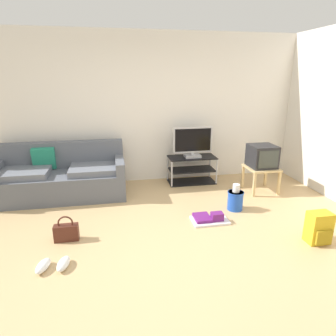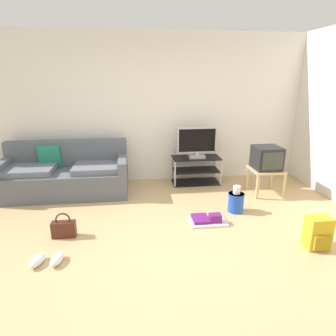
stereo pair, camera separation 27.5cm
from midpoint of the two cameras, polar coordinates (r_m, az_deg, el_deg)
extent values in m
cube|color=tan|center=(3.59, -0.71, -15.30)|extent=(9.00, 9.80, 0.02)
cube|color=silver|center=(5.49, -3.58, 11.33)|extent=(9.00, 0.10, 2.70)
cube|color=#565B66|center=(5.22, -17.83, -2.69)|extent=(2.07, 0.87, 0.42)
cube|color=#565B66|center=(5.42, -17.63, 2.85)|extent=(2.07, 0.20, 0.45)
cube|color=#565B66|center=(5.40, -28.24, 0.19)|extent=(0.14, 0.87, 0.20)
cube|color=#565B66|center=(5.02, -7.29, 0.99)|extent=(0.14, 0.87, 0.20)
cube|color=slate|center=(5.23, -24.35, -0.38)|extent=(0.83, 0.61, 0.10)
cube|color=slate|center=(5.00, -11.81, 0.07)|extent=(0.83, 0.61, 0.10)
cube|color=#238466|center=(5.37, -20.71, 2.15)|extent=(0.36, 0.17, 0.37)
cube|color=black|center=(5.45, 6.95, 2.00)|extent=(0.88, 0.43, 0.02)
cube|color=black|center=(5.52, 6.86, -0.42)|extent=(0.84, 0.42, 0.02)
cube|color=black|center=(5.60, 6.78, -2.77)|extent=(0.88, 0.43, 0.02)
cylinder|color=#B7B7BC|center=(5.25, 2.87, -1.26)|extent=(0.03, 0.03, 0.50)
cylinder|color=#B7B7BC|center=(5.45, 11.70, -0.89)|extent=(0.03, 0.03, 0.50)
cylinder|color=#B7B7BC|center=(5.63, 2.18, 0.05)|extent=(0.03, 0.03, 0.50)
cylinder|color=#B7B7BC|center=(5.82, 10.47, 0.35)|extent=(0.03, 0.03, 0.50)
cube|color=#B2B2B7|center=(5.43, 7.02, 2.29)|extent=(0.29, 0.22, 0.05)
cube|color=#B2B2B7|center=(5.41, 7.03, 2.75)|extent=(0.05, 0.04, 0.04)
cube|color=#B2B2B7|center=(5.36, 7.14, 5.40)|extent=(0.73, 0.04, 0.47)
cube|color=black|center=(5.33, 7.19, 5.35)|extent=(0.67, 0.01, 0.41)
cube|color=tan|center=(5.26, 20.00, -0.32)|extent=(0.51, 0.51, 0.03)
cube|color=tan|center=(5.04, 18.57, -3.57)|extent=(0.04, 0.04, 0.41)
cube|color=tan|center=(5.24, 23.03, -3.25)|extent=(0.04, 0.04, 0.41)
cube|color=tan|center=(5.42, 16.59, -1.90)|extent=(0.04, 0.04, 0.41)
cube|color=tan|center=(5.61, 20.82, -1.67)|extent=(0.04, 0.04, 0.41)
cube|color=#232326|center=(5.22, 20.13, 1.88)|extent=(0.43, 0.42, 0.38)
cube|color=#333833|center=(5.03, 21.21, 1.22)|extent=(0.35, 0.01, 0.30)
cube|color=gold|center=(3.96, 28.99, -10.98)|extent=(0.27, 0.19, 0.39)
cube|color=#A4851A|center=(3.91, 29.76, -12.58)|extent=(0.21, 0.04, 0.17)
cylinder|color=#A4851A|center=(3.99, 27.20, -10.16)|extent=(0.04, 0.04, 0.31)
cylinder|color=#A4851A|center=(4.07, 29.00, -9.88)|extent=(0.04, 0.04, 0.31)
cube|color=#4C2319|center=(3.91, -17.72, -11.34)|extent=(0.29, 0.11, 0.21)
torus|color=#4C2319|center=(3.85, -17.91, -9.59)|extent=(0.18, 0.02, 0.18)
cylinder|color=blue|center=(4.51, 14.81, -6.55)|extent=(0.23, 0.23, 0.29)
cylinder|color=blue|center=(4.46, 14.94, -4.99)|extent=(0.24, 0.24, 0.02)
cylinder|color=white|center=(4.44, 15.00, -4.27)|extent=(0.10, 0.10, 0.14)
ellipsoid|color=white|center=(3.52, -22.02, -16.44)|extent=(0.18, 0.28, 0.09)
ellipsoid|color=white|center=(3.47, -18.65, -16.55)|extent=(0.16, 0.27, 0.09)
cube|color=silver|center=(4.16, 9.69, -10.29)|extent=(0.50, 0.32, 0.03)
cube|color=#661E70|center=(4.12, 11.12, -9.56)|extent=(0.16, 0.12, 0.11)
cube|color=#661E70|center=(4.14, 8.24, -9.78)|extent=(0.22, 0.28, 0.04)
camera|label=1|loc=(0.14, -88.17, 0.57)|focal=31.26mm
camera|label=2|loc=(0.14, 91.83, -0.57)|focal=31.26mm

